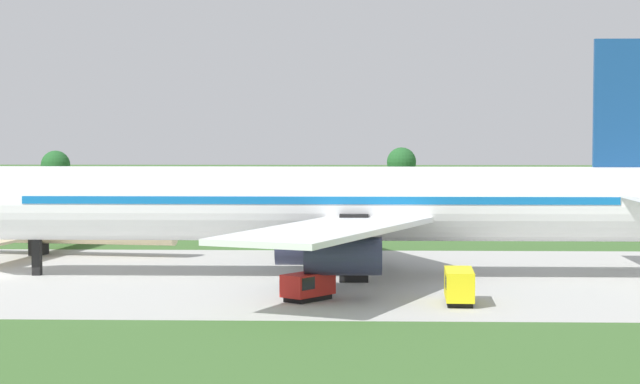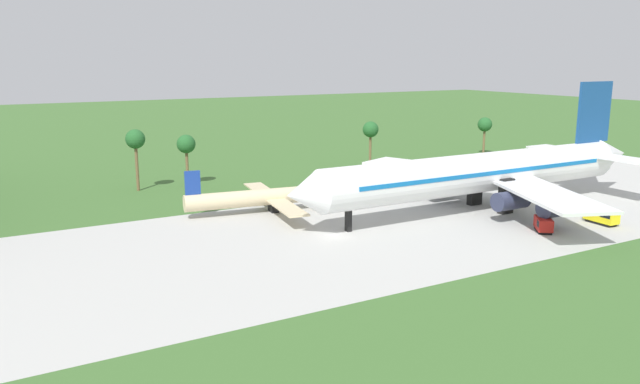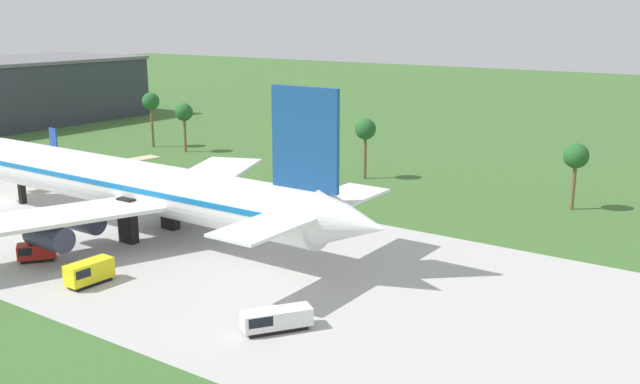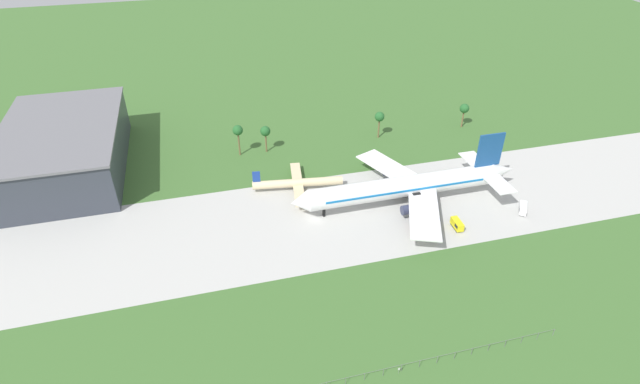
% 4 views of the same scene
% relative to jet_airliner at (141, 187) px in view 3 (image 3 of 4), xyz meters
% --- Properties ---
extents(ground_plane, '(600.00, 600.00, 0.00)m').
position_rel_jet_airliner_xyz_m(ground_plane, '(-29.11, -1.01, -6.22)').
color(ground_plane, '#3D662D').
extents(taxiway_strip, '(320.00, 44.00, 0.02)m').
position_rel_jet_airliner_xyz_m(taxiway_strip, '(-29.11, -1.01, -6.21)').
color(taxiway_strip, '#B2B2AD').
rests_on(taxiway_strip, ground_plane).
extents(jet_airliner, '(71.53, 51.40, 20.29)m').
position_rel_jet_airliner_xyz_m(jet_airliner, '(0.00, 0.00, 0.00)').
color(jet_airliner, white).
rests_on(jet_airliner, ground_plane).
extents(regional_aircraft, '(28.61, 25.86, 7.57)m').
position_rel_jet_airliner_xyz_m(regional_aircraft, '(-30.69, 15.94, -3.73)').
color(regional_aircraft, beige).
rests_on(regional_aircraft, ground_plane).
extents(baggage_tug, '(2.21, 5.07, 2.52)m').
position_rel_jet_airliner_xyz_m(baggage_tug, '(8.84, -15.46, -4.87)').
color(baggage_tug, black).
rests_on(baggage_tug, ground_plane).
extents(fuel_truck, '(5.26, 6.29, 1.99)m').
position_rel_jet_airliner_xyz_m(fuel_truck, '(31.68, -13.20, -5.13)').
color(fuel_truck, black).
rests_on(fuel_truck, ground_plane).
extents(catering_van, '(4.10, 4.47, 2.05)m').
position_rel_jet_airliner_xyz_m(catering_van, '(-2.28, -14.15, -5.10)').
color(catering_van, black).
rests_on(catering_van, ground_plane).
extents(terminal_building, '(36.72, 61.20, 16.22)m').
position_rel_jet_airliner_xyz_m(terminal_building, '(-102.50, 47.73, 1.90)').
color(terminal_building, '#333842').
rests_on(terminal_building, ground_plane).
extents(palm_tree_row, '(90.94, 3.60, 11.54)m').
position_rel_jet_airliner_xyz_m(palm_tree_row, '(-8.30, 43.29, 2.14)').
color(palm_tree_row, brown).
rests_on(palm_tree_row, ground_plane).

